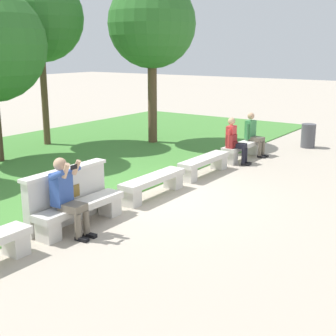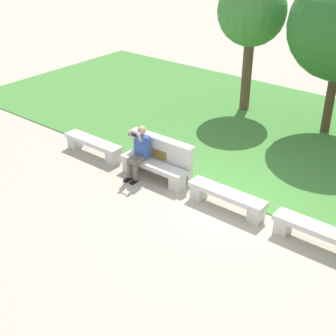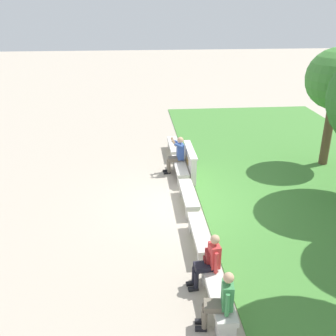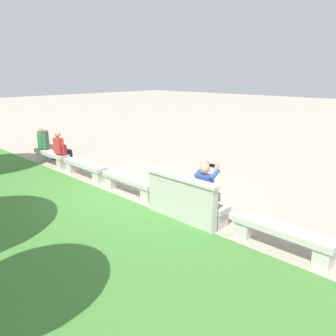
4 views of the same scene
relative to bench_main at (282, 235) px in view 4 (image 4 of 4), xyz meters
name	(u,v)px [view 4 (image 4 of 4)]	position (x,y,z in m)	size (l,w,h in m)	color
ground_plane	(130,193)	(4.27, 0.00, -0.30)	(80.00, 80.00, 0.00)	#B2A593
bench_main	(282,235)	(0.00, 0.00, 0.00)	(1.86, 0.40, 0.45)	beige
bench_near	(191,204)	(2.13, 0.00, 0.00)	(1.86, 0.40, 0.45)	beige
bench_mid	(129,183)	(4.27, 0.00, 0.00)	(1.86, 0.40, 0.45)	beige
bench_far	(85,167)	(6.40, 0.00, 0.00)	(1.86, 0.40, 0.45)	beige
bench_end	(52,156)	(8.54, 0.00, 0.00)	(1.86, 0.40, 0.45)	beige
backrest_wall_with_plaque	(181,199)	(2.13, 0.34, 0.22)	(1.85, 0.24, 1.01)	beige
person_photographer	(207,188)	(1.76, -0.08, 0.44)	(0.49, 0.74, 1.32)	black
person_distant	(62,148)	(7.89, -0.07, 0.37)	(0.48, 0.70, 1.26)	black
person_companion	(45,143)	(9.09, -0.07, 0.37)	(0.48, 0.70, 1.26)	black
backpack	(62,150)	(7.79, -0.03, 0.33)	(0.28, 0.24, 0.43)	maroon
trash_bin	(44,140)	(11.17, -1.01, 0.08)	(0.44, 0.44, 0.75)	#4C4C51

